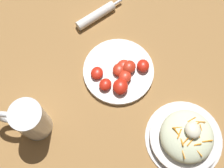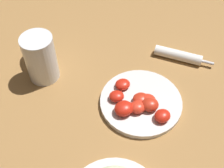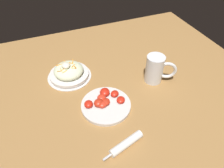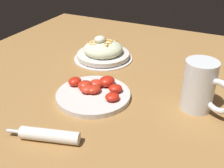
{
  "view_description": "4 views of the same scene",
  "coord_description": "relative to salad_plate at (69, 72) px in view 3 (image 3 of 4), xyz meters",
  "views": [
    {
      "loc": [
        0.31,
        -0.03,
        0.83
      ],
      "look_at": [
        0.04,
        0.07,
        0.06
      ],
      "focal_mm": 46.1,
      "sensor_mm": 36.0,
      "label": 1
    },
    {
      "loc": [
        0.4,
        0.32,
        0.64
      ],
      "look_at": [
        0.03,
        0.05,
        0.08
      ],
      "focal_mm": 46.4,
      "sensor_mm": 36.0,
      "label": 2
    },
    {
      "loc": [
        -0.6,
        0.32,
        0.71
      ],
      "look_at": [
        0.04,
        0.06,
        0.07
      ],
      "focal_mm": 33.78,
      "sensor_mm": 36.0,
      "label": 3
    },
    {
      "loc": [
        -0.62,
        -0.24,
        0.44
      ],
      "look_at": [
        -0.01,
        0.05,
        0.06
      ],
      "focal_mm": 44.19,
      "sensor_mm": 36.0,
      "label": 4
    }
  ],
  "objects": [
    {
      "name": "salad_plate",
      "position": [
        0.0,
        0.0,
        0.0
      ],
      "size": [
        0.22,
        0.22,
        0.09
      ],
      "color": "silver",
      "rests_on": "ground_plane"
    },
    {
      "name": "tomato_plate",
      "position": [
        -0.25,
        -0.1,
        -0.01
      ],
      "size": [
        0.22,
        0.22,
        0.05
      ],
      "color": "silver",
      "rests_on": "ground_plane"
    },
    {
      "name": "ground_plane",
      "position": [
        -0.24,
        -0.21,
        -0.03
      ],
      "size": [
        1.43,
        1.43,
        0.0
      ],
      "primitive_type": "plane",
      "color": "#9E703D"
    },
    {
      "name": "beer_mug",
      "position": [
        -0.18,
        -0.39,
        0.04
      ],
      "size": [
        0.1,
        0.14,
        0.14
      ],
      "color": "white",
      "rests_on": "ground_plane"
    },
    {
      "name": "napkin_roll",
      "position": [
        -0.47,
        -0.1,
        -0.01
      ],
      "size": [
        0.07,
        0.18,
        0.03
      ],
      "color": "white",
      "rests_on": "ground_plane"
    }
  ]
}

